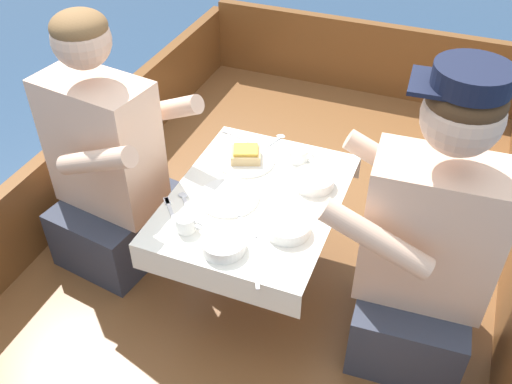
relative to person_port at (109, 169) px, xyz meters
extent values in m
plane|color=navy|center=(0.59, 0.12, -0.73)|extent=(60.00, 60.00, 0.00)
cube|color=brown|center=(0.59, 0.12, -0.57)|extent=(1.90, 3.20, 0.32)
cube|color=brown|center=(-0.34, 0.12, -0.23)|extent=(0.06, 3.20, 0.36)
cube|color=brown|center=(0.59, 1.69, -0.20)|extent=(1.78, 0.06, 0.42)
cylinder|color=#B2B2B7|center=(0.59, 0.02, -0.20)|extent=(0.07, 0.07, 0.41)
cube|color=brown|center=(0.59, 0.02, 0.01)|extent=(0.54, 0.71, 0.02)
cube|color=white|center=(0.59, 0.02, 0.03)|extent=(0.57, 0.74, 0.00)
cube|color=white|center=(0.59, -0.34, -0.03)|extent=(0.57, 0.00, 0.10)
cube|color=white|center=(0.59, 0.39, -0.03)|extent=(0.57, 0.00, 0.10)
cube|color=#333847|center=(0.00, 0.00, -0.28)|extent=(0.42, 0.49, 0.26)
cube|color=beige|center=(0.00, 0.00, 0.11)|extent=(0.43, 0.28, 0.52)
sphere|color=beige|center=(0.00, 0.00, 0.52)|extent=(0.19, 0.19, 0.19)
ellipsoid|color=brown|center=(0.00, 0.00, 0.56)|extent=(0.18, 0.18, 0.11)
cylinder|color=beige|center=(0.17, 0.16, 0.21)|extent=(0.34, 0.12, 0.21)
cylinder|color=beige|center=(0.12, -0.20, 0.21)|extent=(0.34, 0.12, 0.21)
cube|color=#333847|center=(1.18, -0.02, -0.28)|extent=(0.39, 0.46, 0.26)
cube|color=beige|center=(1.18, -0.02, 0.10)|extent=(0.41, 0.24, 0.50)
sphere|color=beige|center=(1.18, -0.02, 0.51)|extent=(0.22, 0.22, 0.22)
ellipsoid|color=#472D19|center=(1.18, -0.02, 0.56)|extent=(0.21, 0.21, 0.12)
cylinder|color=beige|center=(1.03, -0.21, 0.19)|extent=(0.34, 0.09, 0.21)
cylinder|color=beige|center=(1.01, 0.15, 0.19)|extent=(0.34, 0.09, 0.21)
cylinder|color=black|center=(1.18, -0.02, 0.62)|extent=(0.20, 0.20, 0.06)
cube|color=black|center=(1.08, -0.03, 0.59)|extent=(0.11, 0.16, 0.01)
cylinder|color=white|center=(0.47, 0.20, 0.03)|extent=(0.22, 0.22, 0.01)
cylinder|color=white|center=(0.50, -0.02, 0.03)|extent=(0.21, 0.21, 0.01)
cube|color=tan|center=(0.47, 0.20, 0.06)|extent=(0.13, 0.13, 0.04)
cube|color=gold|center=(0.47, 0.20, 0.08)|extent=(0.11, 0.10, 0.01)
cylinder|color=white|center=(0.74, -0.10, 0.05)|extent=(0.15, 0.15, 0.04)
cylinder|color=beige|center=(0.74, -0.10, 0.06)|extent=(0.12, 0.12, 0.02)
cylinder|color=white|center=(0.75, 0.16, 0.05)|extent=(0.15, 0.15, 0.04)
cylinder|color=beige|center=(0.75, 0.16, 0.06)|extent=(0.12, 0.12, 0.02)
cylinder|color=white|center=(0.59, -0.25, 0.05)|extent=(0.14, 0.14, 0.04)
cylinder|color=beige|center=(0.59, -0.25, 0.06)|extent=(0.12, 0.12, 0.02)
cylinder|color=white|center=(0.65, 0.28, 0.05)|extent=(0.07, 0.07, 0.05)
torus|color=white|center=(0.70, 0.28, 0.06)|extent=(0.04, 0.01, 0.04)
cylinder|color=#3D2314|center=(0.65, 0.28, 0.07)|extent=(0.06, 0.06, 0.01)
cylinder|color=white|center=(0.44, -0.21, 0.05)|extent=(0.07, 0.07, 0.05)
torus|color=white|center=(0.48, -0.21, 0.06)|extent=(0.04, 0.01, 0.04)
cylinder|color=#3D2314|center=(0.44, -0.21, 0.07)|extent=(0.06, 0.06, 0.01)
cube|color=silver|center=(0.39, -0.12, 0.03)|extent=(0.12, 0.14, 0.00)
ellipsoid|color=silver|center=(0.35, -0.07, 0.03)|extent=(0.04, 0.02, 0.01)
cube|color=silver|center=(0.39, 0.34, 0.03)|extent=(0.17, 0.06, 0.00)
ellipsoid|color=silver|center=(0.32, 0.36, 0.03)|extent=(0.04, 0.02, 0.01)
cube|color=silver|center=(0.52, 0.34, 0.03)|extent=(0.07, 0.16, 0.00)
ellipsoid|color=silver|center=(0.54, 0.40, 0.03)|extent=(0.04, 0.02, 0.01)
cube|color=silver|center=(0.71, -0.29, 0.03)|extent=(0.08, 0.16, 0.00)
cube|color=silver|center=(0.36, -0.17, 0.03)|extent=(0.12, 0.14, 0.00)
cube|color=silver|center=(0.31, -0.11, 0.03)|extent=(0.04, 0.04, 0.00)
cube|color=silver|center=(0.60, -0.12, 0.03)|extent=(0.14, 0.12, 0.00)
cube|color=silver|center=(0.54, -0.07, 0.03)|extent=(0.04, 0.04, 0.00)
camera|label=1|loc=(1.14, -1.39, 1.29)|focal=40.00mm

